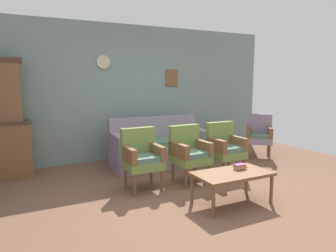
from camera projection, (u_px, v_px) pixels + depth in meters
ground_plane at (202, 198)px, 4.29m from camera, size 7.68×7.68×0.00m
wall_back_with_decor at (132, 92)px, 6.41m from camera, size 6.40×0.09×2.70m
floral_couch at (159, 148)px, 5.89m from camera, size 1.81×0.87×0.90m
armchair_near_couch_end at (142, 156)px, 4.59m from camera, size 0.52×0.49×0.90m
armchair_row_middle at (189, 152)px, 4.88m from camera, size 0.54×0.51×0.90m
armchair_near_cabinet at (225, 147)px, 5.24m from camera, size 0.53×0.50×0.90m
wingback_chair_by_fireplace at (259, 134)px, 6.47m from camera, size 0.71×0.71×0.90m
coffee_table at (232, 176)px, 4.05m from camera, size 1.00×0.56×0.42m
book_stack_on_table at (240, 167)px, 4.18m from camera, size 0.16×0.10×0.07m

